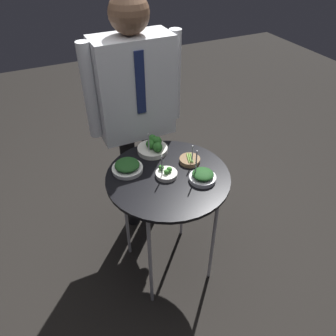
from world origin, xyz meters
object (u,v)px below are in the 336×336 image
object	(u,v)px
bowl_broccoli_back_right	(166,173)
serving_cart	(168,184)
bowl_spinach_front_center	(127,167)
waiter_figure	(135,100)
bowl_spinach_far_rim	(203,176)
bowl_broccoli_front_right	(153,147)
bowl_asparagus_center	(190,160)

from	to	relation	value
bowl_broccoli_back_right	serving_cart	bearing A→B (deg)	3.52
bowl_broccoli_back_right	bowl_spinach_front_center	world-z (taller)	bowl_broccoli_back_right
bowl_spinach_front_center	waiter_figure	distance (m)	0.43
bowl_spinach_far_rim	bowl_spinach_front_center	bearing A→B (deg)	143.67
bowl_spinach_far_rim	bowl_broccoli_front_right	xyz separation A→B (m)	(-0.13, 0.35, 0.01)
serving_cart	bowl_broccoli_front_right	xyz separation A→B (m)	(0.02, 0.24, 0.09)
waiter_figure	bowl_broccoli_front_right	bearing A→B (deg)	-86.60
bowl_spinach_front_center	bowl_broccoli_front_right	size ratio (longest dim) A/B	0.95
bowl_asparagus_center	bowl_broccoli_front_right	distance (m)	0.23
bowl_spinach_front_center	waiter_figure	world-z (taller)	waiter_figure
bowl_broccoli_front_right	bowl_asparagus_center	bearing A→B (deg)	-51.41
waiter_figure	bowl_spinach_far_rim	bearing A→B (deg)	-75.95
bowl_asparagus_center	bowl_broccoli_front_right	xyz separation A→B (m)	(-0.14, 0.18, 0.02)
serving_cart	bowl_broccoli_back_right	xyz separation A→B (m)	(-0.01, -0.00, 0.08)
bowl_spinach_far_rim	waiter_figure	world-z (taller)	waiter_figure
bowl_spinach_far_rim	bowl_spinach_front_center	world-z (taller)	bowl_spinach_far_rim
bowl_spinach_far_rim	bowl_broccoli_front_right	world-z (taller)	bowl_spinach_far_rim
bowl_spinach_far_rim	waiter_figure	bearing A→B (deg)	104.05
bowl_broccoli_front_right	bowl_spinach_far_rim	bearing A→B (deg)	-69.46
bowl_asparagus_center	serving_cart	bearing A→B (deg)	-160.99
bowl_broccoli_back_right	bowl_broccoli_front_right	bearing A→B (deg)	83.76
bowl_spinach_front_center	bowl_broccoli_front_right	distance (m)	0.22
bowl_broccoli_back_right	waiter_figure	world-z (taller)	waiter_figure
bowl_spinach_far_rim	waiter_figure	xyz separation A→B (m)	(-0.14, 0.57, 0.20)
bowl_spinach_far_rim	bowl_asparagus_center	bearing A→B (deg)	85.16
bowl_asparagus_center	waiter_figure	world-z (taller)	waiter_figure
bowl_spinach_far_rim	bowl_spinach_front_center	size ratio (longest dim) A/B	1.09
bowl_broccoli_back_right	bowl_broccoli_front_right	size ratio (longest dim) A/B	0.84
bowl_broccoli_back_right	bowl_spinach_front_center	bearing A→B (deg)	142.81
bowl_broccoli_back_right	waiter_figure	distance (m)	0.51
bowl_spinach_far_rim	waiter_figure	size ratio (longest dim) A/B	0.11
serving_cart	bowl_spinach_front_center	xyz separation A→B (m)	(-0.18, 0.13, 0.09)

